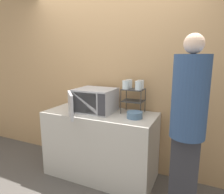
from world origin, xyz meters
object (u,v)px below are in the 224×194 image
object	(u,v)px
glass_front_left	(126,85)
person	(188,121)
dish_rack	(133,96)
glass_back_left	(129,84)
glass_back_right	(141,84)
microwave	(94,100)
glass_front_right	(138,85)
bowl	(135,115)

from	to	relation	value
glass_front_left	person	xyz separation A→B (m)	(0.79, -0.45, -0.24)
dish_rack	glass_back_left	world-z (taller)	glass_back_left
dish_rack	glass_back_left	xyz separation A→B (m)	(-0.08, 0.05, 0.15)
glass_back_left	glass_back_right	bearing A→B (deg)	2.95
glass_back_right	microwave	bearing A→B (deg)	-159.67
glass_front_right	glass_back_left	world-z (taller)	same
glass_front_right	bowl	distance (m)	0.37
microwave	dish_rack	size ratio (longest dim) A/B	2.37
bowl	person	xyz separation A→B (m)	(0.61, -0.30, 0.10)
glass_back_right	person	size ratio (longest dim) A/B	0.06
glass_front_right	glass_back_right	bearing A→B (deg)	91.92
glass_front_left	bowl	bearing A→B (deg)	-41.22
dish_rack	bowl	world-z (taller)	dish_rack
microwave	dish_rack	xyz separation A→B (m)	(0.49, 0.15, 0.07)
glass_front_right	bowl	bearing A→B (deg)	-86.00
dish_rack	glass_back_right	world-z (taller)	glass_back_right
dish_rack	glass_front_right	world-z (taller)	glass_front_right
dish_rack	glass_front_right	xyz separation A→B (m)	(0.08, -0.05, 0.15)
dish_rack	bowl	xyz separation A→B (m)	(0.09, -0.21, -0.19)
glass_front_right	bowl	world-z (taller)	glass_front_right
glass_front_left	glass_back_right	size ratio (longest dim) A/B	1.00
glass_back_right	glass_back_left	world-z (taller)	same
bowl	person	distance (m)	0.69
microwave	glass_back_right	size ratio (longest dim) A/B	6.65
glass_back_right	glass_front_right	size ratio (longest dim) A/B	1.00
glass_back_left	person	bearing A→B (deg)	-35.57
person	glass_front_right	bearing A→B (deg)	143.71
bowl	glass_back_right	bearing A→B (deg)	93.16
glass_back_left	person	size ratio (longest dim) A/B	0.06
microwave	dish_rack	bearing A→B (deg)	17.30
microwave	glass_front_right	bearing A→B (deg)	9.96
glass_front_left	glass_front_right	xyz separation A→B (m)	(0.17, 0.01, 0.00)
dish_rack	person	bearing A→B (deg)	-35.87
glass_front_left	dish_rack	bearing A→B (deg)	33.71
microwave	glass_front_left	distance (m)	0.47
glass_front_left	glass_back_right	distance (m)	0.20
glass_front_left	glass_back_left	world-z (taller)	same
dish_rack	person	xyz separation A→B (m)	(0.71, -0.51, -0.09)
dish_rack	person	size ratio (longest dim) A/B	0.17
glass_front_right	person	bearing A→B (deg)	-36.29
dish_rack	microwave	bearing A→B (deg)	-162.70
glass_front_right	glass_back_left	size ratio (longest dim) A/B	1.00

